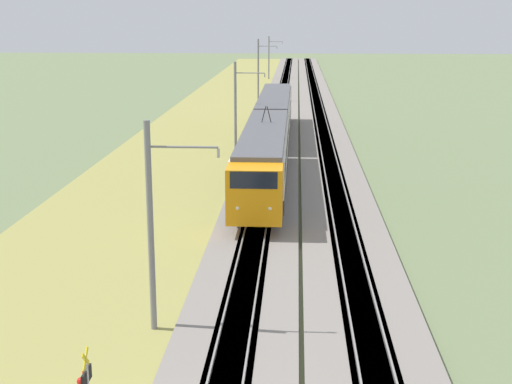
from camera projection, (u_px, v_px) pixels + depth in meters
name	position (u px, v px, depth m)	size (l,w,h in m)	color
ballast_main	(275.00, 135.00, 66.79)	(240.00, 4.40, 0.30)	gray
ballast_adjacent	(324.00, 135.00, 66.54)	(240.00, 4.40, 0.30)	gray
track_main	(275.00, 135.00, 66.79)	(240.00, 1.57, 0.45)	#4C4238
track_adjacent	(324.00, 135.00, 66.54)	(240.00, 1.57, 0.45)	#4C4238
grass_verge	(208.00, 135.00, 67.16)	(240.00, 13.67, 0.12)	#99934C
passenger_train	(270.00, 130.00, 55.21)	(42.37, 2.90, 5.14)	orange
catenary_mast_near	(152.00, 226.00, 24.65)	(0.22, 2.56, 7.65)	slate
catenary_mast_mid	(236.00, 106.00, 58.14)	(0.22, 2.56, 7.43)	slate
catenary_mast_far	(259.00, 70.00, 91.51)	(0.22, 2.56, 8.13)	slate
catenary_mast_distant	(269.00, 57.00, 125.05)	(0.22, 2.56, 7.49)	slate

